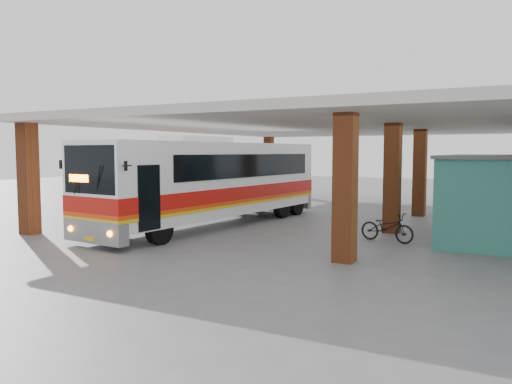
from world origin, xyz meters
The scene contains 7 objects.
ground centered at (0.00, 0.00, 0.00)m, with size 90.00×90.00×0.00m, color #515154.
brick_columns centered at (1.43, 5.00, 2.17)m, with size 20.10×21.60×4.35m.
canopy_roof centered at (0.50, 6.50, 4.50)m, with size 21.00×23.00×0.30m, color beige.
coach_bus centered at (-4.31, 1.26, 1.92)m, with size 3.98×13.45×3.86m.
motorcycle centered at (3.33, 0.87, 0.53)m, with size 0.70×2.01×1.06m, color black.
pedestrian centered at (2.21, -0.81, 0.90)m, with size 0.65×0.43×1.80m, color red.
red_chair centered at (5.09, 6.24, 0.35)m, with size 0.41×0.41×0.76m.
Camera 1 is at (7.51, -16.98, 3.23)m, focal length 35.00 mm.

